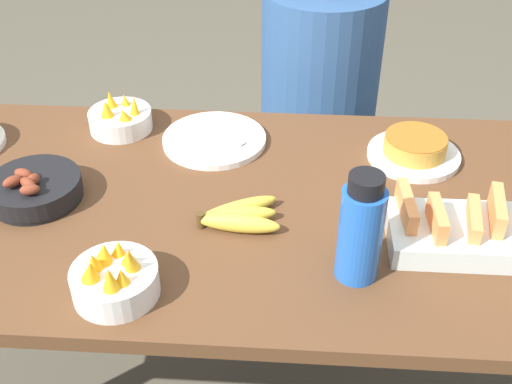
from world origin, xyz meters
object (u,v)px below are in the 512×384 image
object	(u,v)px
empty_plate_far_right	(214,140)
banana_bunch	(237,216)
melon_tray	(466,231)
water_bottle	(361,230)
fruit_bowl_citrus	(120,118)
skillet	(32,189)
fruit_bowl_mango	(114,278)
person_figure	(316,131)
frittata_plate_center	(414,149)

from	to	relation	value
empty_plate_far_right	banana_bunch	bearing A→B (deg)	-74.96
melon_tray	water_bottle	bearing A→B (deg)	-155.95
banana_bunch	fruit_bowl_citrus	distance (m)	0.50
fruit_bowl_citrus	melon_tray	bearing A→B (deg)	-26.72
melon_tray	empty_plate_far_right	bearing A→B (deg)	147.30
empty_plate_far_right	melon_tray	bearing A→B (deg)	-32.70
skillet	water_bottle	size ratio (longest dim) A/B	1.44
empty_plate_far_right	water_bottle	xyz separation A→B (m)	(0.33, -0.46, 0.10)
melon_tray	fruit_bowl_citrus	world-z (taller)	same
banana_bunch	fruit_bowl_mango	bearing A→B (deg)	-132.93
empty_plate_far_right	fruit_bowl_citrus	size ratio (longest dim) A/B	1.61
banana_bunch	person_figure	world-z (taller)	person_figure
person_figure	skillet	bearing A→B (deg)	-131.98
banana_bunch	person_figure	distance (m)	0.84
skillet	fruit_bowl_mango	world-z (taller)	fruit_bowl_mango
skillet	frittata_plate_center	bearing A→B (deg)	170.69
fruit_bowl_citrus	person_figure	xyz separation A→B (m)	(0.53, 0.41, -0.26)
empty_plate_far_right	fruit_bowl_mango	size ratio (longest dim) A/B	1.61
frittata_plate_center	fruit_bowl_mango	bearing A→B (deg)	-140.66
empty_plate_far_right	fruit_bowl_mango	bearing A→B (deg)	-102.41
empty_plate_far_right	water_bottle	world-z (taller)	water_bottle
skillet	water_bottle	distance (m)	0.73
fruit_bowl_mango	melon_tray	bearing A→B (deg)	15.42
banana_bunch	melon_tray	xyz separation A→B (m)	(0.47, -0.03, 0.01)
banana_bunch	skillet	bearing A→B (deg)	173.21
frittata_plate_center	person_figure	world-z (taller)	person_figure
melon_tray	frittata_plate_center	bearing A→B (deg)	100.80
banana_bunch	skillet	xyz separation A→B (m)	(-0.46, 0.05, 0.01)
empty_plate_far_right	fruit_bowl_mango	xyz separation A→B (m)	(-0.12, -0.54, 0.03)
water_bottle	empty_plate_far_right	bearing A→B (deg)	125.82
banana_bunch	frittata_plate_center	size ratio (longest dim) A/B	0.84
melon_tray	fruit_bowl_mango	distance (m)	0.70
empty_plate_far_right	person_figure	world-z (taller)	person_figure
banana_bunch	fruit_bowl_mango	world-z (taller)	fruit_bowl_mango
fruit_bowl_citrus	person_figure	size ratio (longest dim) A/B	0.13
fruit_bowl_mango	person_figure	distance (m)	1.10
frittata_plate_center	person_figure	bearing A→B (deg)	113.84
melon_tray	frittata_plate_center	distance (m)	0.32
frittata_plate_center	person_figure	size ratio (longest dim) A/B	0.19
fruit_bowl_mango	person_figure	world-z (taller)	person_figure
empty_plate_far_right	person_figure	bearing A→B (deg)	58.82
skillet	fruit_bowl_citrus	size ratio (longest dim) A/B	2.03
banana_bunch	fruit_bowl_citrus	xyz separation A→B (m)	(-0.34, 0.37, 0.01)
skillet	fruit_bowl_mango	xyz separation A→B (m)	(0.25, -0.28, 0.01)
melon_tray	banana_bunch	bearing A→B (deg)	175.73
frittata_plate_center	fruit_bowl_mango	xyz separation A→B (m)	(-0.61, -0.50, 0.01)
skillet	empty_plate_far_right	xyz separation A→B (m)	(0.37, 0.27, -0.02)
melon_tray	empty_plate_far_right	distance (m)	0.66
frittata_plate_center	empty_plate_far_right	world-z (taller)	frittata_plate_center
fruit_bowl_mango	skillet	bearing A→B (deg)	132.70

